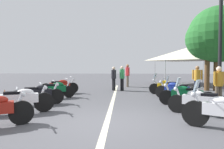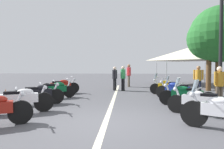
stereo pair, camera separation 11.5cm
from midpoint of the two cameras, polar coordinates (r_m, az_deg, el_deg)
The scene contains 20 objects.
ground_plane at distance 5.58m, azimuth -2.19°, elevation -13.98°, with size 80.00×80.00×0.00m, color #4C4C51.
lane_centre_stripe at distance 8.80m, azimuth -0.24°, elevation -7.95°, with size 15.66×0.16×0.01m, color beige.
motorcycle_left_row_1 at distance 7.27m, azimuth -25.46°, elevation -6.62°, with size 1.16×2.03×1.02m.
motorcycle_left_row_2 at distance 8.62m, azimuth -21.11°, elevation -5.27°, with size 1.09×1.99×1.00m.
motorcycle_left_row_3 at distance 10.15m, azimuth -16.44°, elevation -4.16°, with size 1.08×1.83×0.98m.
motorcycle_left_row_4 at distance 11.73m, azimuth -15.07°, elevation -3.24°, with size 1.07×2.00×1.00m.
motorcycle_right_row_1 at distance 6.97m, azimuth 23.81°, elevation -7.03°, with size 1.15×1.97×1.20m.
motorcycle_right_row_2 at distance 8.36m, azimuth 20.23°, elevation -5.47°, with size 0.96×2.09×1.19m.
motorcycle_right_row_3 at distance 9.89m, azimuth 17.81°, elevation -4.29°, with size 1.22×1.88×1.00m.
motorcycle_right_row_4 at distance 11.38m, azimuth 15.49°, elevation -3.39°, with size 1.04×2.02×1.20m.
street_lamp_twin_globe at distance 9.33m, azimuth 28.62°, elevation 14.61°, with size 0.32×1.22×5.34m.
traffic_cone_0 at distance 9.49m, azimuth -28.91°, elevation -5.72°, with size 0.36×0.36×0.61m.
bystander_0 at distance 11.86m, azimuth 23.17°, elevation -0.94°, with size 0.32×0.48×1.61m.
bystander_1 at distance 15.35m, azimuth 4.30°, elevation 0.27°, with size 0.52×0.32×1.76m.
bystander_2 at distance 12.96m, azimuth 0.25°, elevation -0.62°, with size 0.48×0.32×1.57m.
bystander_3 at distance 12.89m, azimuth 2.67°, elevation -0.53°, with size 0.48×0.32×1.61m.
bystander_4 at distance 9.01m, azimuth 28.16°, elevation -2.11°, with size 0.32×0.49×1.58m.
roadside_tree_0 at distance 14.71m, azimuth 27.86°, elevation 10.11°, with size 3.64×3.64×5.47m.
roadside_tree_1 at distance 14.46m, azimuth 25.73°, elevation 9.25°, with size 2.80×2.80×4.81m.
event_tent at distance 18.30m, azimuth 20.61°, elevation 5.50°, with size 5.18×5.18×3.20m.
Camera 1 is at (-5.34, -0.43, 1.56)m, focal length 31.60 mm.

